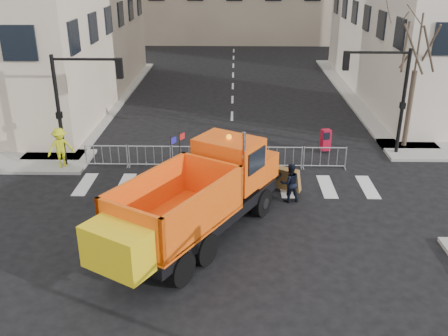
{
  "coord_description": "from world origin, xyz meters",
  "views": [
    {
      "loc": [
        0.18,
        -14.63,
        9.42
      ],
      "look_at": [
        -0.2,
        2.5,
        2.13
      ],
      "focal_mm": 40.0,
      "sensor_mm": 36.0,
      "label": 1
    }
  ],
  "objects_px": {
    "plow_truck": "(196,197)",
    "cop_a": "(248,169)",
    "cop_c": "(233,181)",
    "cop_b": "(290,183)",
    "newspaper_box": "(326,140)",
    "worker": "(60,148)"
  },
  "relations": [
    {
      "from": "cop_b",
      "to": "cop_c",
      "type": "bearing_deg",
      "value": -14.09
    },
    {
      "from": "cop_b",
      "to": "worker",
      "type": "xyz_separation_m",
      "value": [
        -10.5,
        3.14,
        0.27
      ]
    },
    {
      "from": "cop_a",
      "to": "worker",
      "type": "xyz_separation_m",
      "value": [
        -8.78,
        2.0,
        0.17
      ]
    },
    {
      "from": "cop_c",
      "to": "worker",
      "type": "distance_m",
      "value": 8.74
    },
    {
      "from": "cop_b",
      "to": "newspaper_box",
      "type": "xyz_separation_m",
      "value": [
        2.41,
        5.65,
        -0.14
      ]
    },
    {
      "from": "cop_b",
      "to": "plow_truck",
      "type": "bearing_deg",
      "value": 29.04
    },
    {
      "from": "newspaper_box",
      "to": "plow_truck",
      "type": "bearing_deg",
      "value": -140.72
    },
    {
      "from": "worker",
      "to": "cop_b",
      "type": "bearing_deg",
      "value": -46.23
    },
    {
      "from": "plow_truck",
      "to": "cop_c",
      "type": "height_order",
      "value": "plow_truck"
    },
    {
      "from": "plow_truck",
      "to": "cop_b",
      "type": "relative_size",
      "value": 5.94
    },
    {
      "from": "cop_a",
      "to": "cop_b",
      "type": "bearing_deg",
      "value": 137.55
    },
    {
      "from": "plow_truck",
      "to": "cop_b",
      "type": "height_order",
      "value": "plow_truck"
    },
    {
      "from": "plow_truck",
      "to": "cop_a",
      "type": "bearing_deg",
      "value": 7.0
    },
    {
      "from": "plow_truck",
      "to": "newspaper_box",
      "type": "height_order",
      "value": "plow_truck"
    },
    {
      "from": "plow_truck",
      "to": "cop_b",
      "type": "bearing_deg",
      "value": -17.96
    },
    {
      "from": "cop_a",
      "to": "newspaper_box",
      "type": "bearing_deg",
      "value": -141.27
    },
    {
      "from": "plow_truck",
      "to": "cop_c",
      "type": "distance_m",
      "value": 3.6
    },
    {
      "from": "cop_b",
      "to": "newspaper_box",
      "type": "distance_m",
      "value": 6.15
    },
    {
      "from": "cop_a",
      "to": "newspaper_box",
      "type": "height_order",
      "value": "cop_a"
    },
    {
      "from": "cop_a",
      "to": "worker",
      "type": "distance_m",
      "value": 9.01
    },
    {
      "from": "plow_truck",
      "to": "cop_a",
      "type": "height_order",
      "value": "plow_truck"
    },
    {
      "from": "cop_b",
      "to": "newspaper_box",
      "type": "height_order",
      "value": "cop_b"
    }
  ]
}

